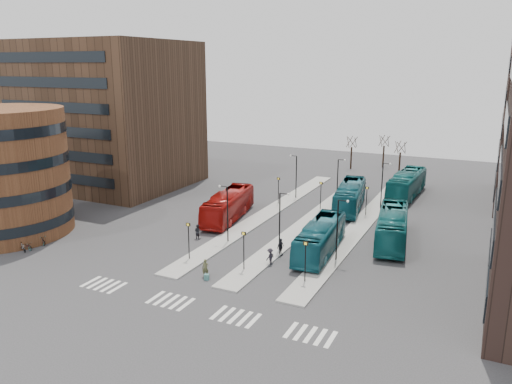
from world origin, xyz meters
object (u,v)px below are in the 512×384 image
at_px(commuter_b, 281,247).
at_px(bicycle_far, 41,240).
at_px(teal_bus_a, 320,238).
at_px(teal_bus_c, 392,226).
at_px(commuter_c, 270,256).
at_px(teal_bus_d, 407,184).
at_px(bicycle_near, 27,246).
at_px(traveller, 205,268).
at_px(bicycle_mid, 23,247).
at_px(commuter_a, 198,232).
at_px(red_bus, 228,205).
at_px(suitcase, 207,277).
at_px(teal_bus_b, 350,196).

height_order(commuter_b, bicycle_far, commuter_b).
xyz_separation_m(teal_bus_a, commuter_b, (-3.32, -2.36, -0.74)).
bearing_deg(teal_bus_c, commuter_c, -137.42).
bearing_deg(teal_bus_a, teal_bus_d, 77.07).
bearing_deg(bicycle_near, traveller, -81.54).
height_order(teal_bus_a, bicycle_near, teal_bus_a).
xyz_separation_m(commuter_c, bicycle_near, (-24.18, -7.39, -0.41)).
bearing_deg(teal_bus_a, bicycle_mid, -159.39).
distance_m(bicycle_near, bicycle_far, 1.86).
relative_size(commuter_a, bicycle_far, 0.89).
xyz_separation_m(teal_bus_a, bicycle_mid, (-27.49, -12.81, -1.17)).
bearing_deg(traveller, teal_bus_d, 52.89).
height_order(red_bus, teal_bus_d, teal_bus_d).
bearing_deg(teal_bus_d, commuter_c, -100.30).
height_order(teal_bus_a, commuter_c, teal_bus_a).
bearing_deg(bicycle_far, suitcase, -71.91).
bearing_deg(commuter_c, suitcase, -19.62).
xyz_separation_m(teal_bus_a, bicycle_far, (-27.49, -10.46, -1.16)).
distance_m(teal_bus_a, teal_bus_d, 27.08).
distance_m(red_bus, commuter_b, 13.56).
height_order(teal_bus_b, teal_bus_c, teal_bus_c).
distance_m(suitcase, commuter_a, 11.02).
xyz_separation_m(red_bus, bicycle_mid, (-13.59, -18.88, -1.25)).
bearing_deg(bicycle_near, teal_bus_c, -58.53).
bearing_deg(teal_bus_d, bicycle_near, -126.12).
bearing_deg(traveller, suitcase, -70.40).
xyz_separation_m(teal_bus_d, traveller, (-11.41, -36.84, -0.99)).
distance_m(red_bus, bicycle_mid, 23.29).
bearing_deg(suitcase, traveller, 111.97).
bearing_deg(bicycle_far, teal_bus_c, -44.64).
bearing_deg(teal_bus_b, teal_bus_c, -62.63).
relative_size(teal_bus_b, traveller, 7.53).
relative_size(teal_bus_a, bicycle_mid, 7.53).
relative_size(teal_bus_a, traveller, 7.07).
relative_size(commuter_b, bicycle_mid, 1.15).
distance_m(teal_bus_b, commuter_a, 22.02).
xyz_separation_m(teal_bus_c, bicycle_mid, (-33.39, -19.31, -1.28)).
height_order(teal_bus_c, bicycle_far, teal_bus_c).
xyz_separation_m(suitcase, teal_bus_d, (10.99, 37.36, 1.56)).
height_order(traveller, bicycle_mid, traveller).
height_order(suitcase, teal_bus_c, teal_bus_c).
xyz_separation_m(teal_bus_c, commuter_b, (-9.22, -8.86, -0.86)).
bearing_deg(traveller, teal_bus_a, 33.84).
distance_m(suitcase, teal_bus_a, 12.73).
bearing_deg(traveller, bicycle_mid, 167.88).
relative_size(suitcase, traveller, 0.32).
relative_size(commuter_b, commuter_c, 1.10).
height_order(commuter_c, bicycle_far, commuter_c).
height_order(red_bus, bicycle_near, red_bus).
xyz_separation_m(teal_bus_b, teal_bus_c, (7.49, -10.33, 0.01)).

